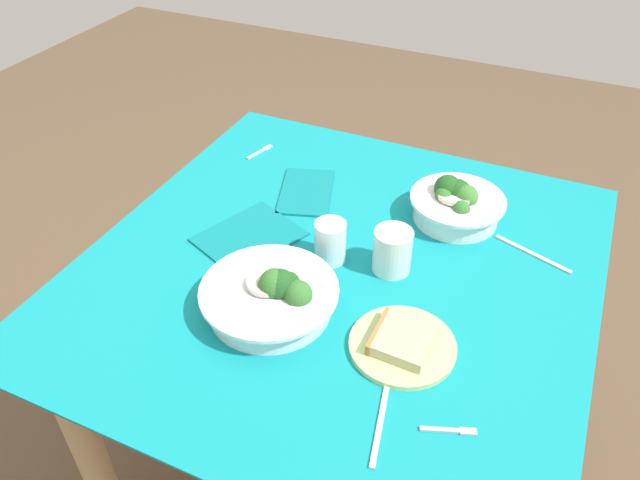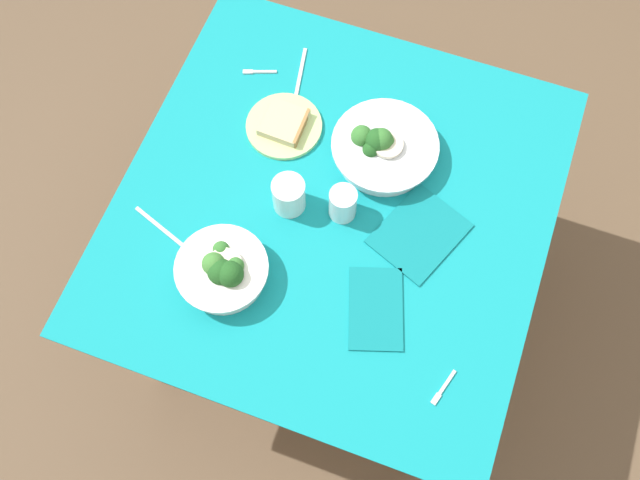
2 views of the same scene
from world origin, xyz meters
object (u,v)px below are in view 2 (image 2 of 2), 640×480
at_px(water_glass_side, 343,204).
at_px(broccoli_bowl_near, 383,148).
at_px(table_knife_left, 163,229).
at_px(bread_side_plate, 284,125).
at_px(water_glass_center, 289,195).
at_px(napkin_folded_lower, 419,232).
at_px(broccoli_bowl_far, 223,271).
at_px(napkin_folded_upper, 376,308).
at_px(fork_by_far_bowl, 443,389).
at_px(fork_by_near_bowl, 258,72).
at_px(table_knife_right, 300,77).

bearing_deg(water_glass_side, broccoli_bowl_near, -12.48).
bearing_deg(broccoli_bowl_near, table_knife_left, 131.06).
distance_m(bread_side_plate, water_glass_center, 0.23).
height_order(bread_side_plate, napkin_folded_lower, bread_side_plate).
relative_size(broccoli_bowl_far, bread_side_plate, 1.11).
distance_m(table_knife_left, napkin_folded_upper, 0.57).
relative_size(fork_by_far_bowl, fork_by_near_bowl, 1.02).
height_order(water_glass_center, napkin_folded_upper, water_glass_center).
xyz_separation_m(broccoli_bowl_near, water_glass_side, (-0.19, 0.04, 0.01)).
bearing_deg(table_knife_right, napkin_folded_lower, -138.02).
relative_size(broccoli_bowl_near, fork_by_far_bowl, 2.96).
relative_size(water_glass_center, table_knife_right, 0.51).
relative_size(broccoli_bowl_near, bread_side_plate, 1.36).
distance_m(table_knife_left, table_knife_right, 0.57).
bearing_deg(bread_side_plate, water_glass_side, -128.86).
xyz_separation_m(broccoli_bowl_far, fork_by_far_bowl, (-0.08, -0.57, -0.04)).
xyz_separation_m(water_glass_center, fork_by_far_bowl, (-0.32, -0.50, -0.05)).
height_order(fork_by_far_bowl, table_knife_right, same).
xyz_separation_m(broccoli_bowl_near, water_glass_center, (-0.22, 0.18, 0.01)).
distance_m(fork_by_far_bowl, table_knife_left, 0.78).
distance_m(bread_side_plate, table_knife_left, 0.42).
relative_size(broccoli_bowl_far, fork_by_far_bowl, 2.40).
bearing_deg(table_knife_right, napkin_folded_upper, -155.27).
xyz_separation_m(broccoli_bowl_far, water_glass_center, (0.24, -0.08, 0.01)).
xyz_separation_m(fork_by_far_bowl, fork_by_near_bowl, (0.67, 0.72, 0.00)).
xyz_separation_m(bread_side_plate, napkin_folded_upper, (-0.40, -0.39, -0.01)).
distance_m(water_glass_center, water_glass_side, 0.14).
height_order(bread_side_plate, water_glass_center, water_glass_center).
bearing_deg(napkin_folded_upper, fork_by_far_bowl, -122.59).
relative_size(water_glass_side, napkin_folded_upper, 0.47).
height_order(fork_by_far_bowl, napkin_folded_upper, napkin_folded_upper).
distance_m(broccoli_bowl_near, napkin_folded_upper, 0.42).
height_order(bread_side_plate, water_glass_side, water_glass_side).
bearing_deg(bread_side_plate, water_glass_center, -155.75).
bearing_deg(napkin_folded_lower, water_glass_side, 93.25).
distance_m(broccoli_bowl_far, water_glass_side, 0.34).
xyz_separation_m(broccoli_bowl_far, water_glass_side, (0.26, -0.21, 0.01)).
relative_size(table_knife_left, napkin_folded_lower, 0.85).
bearing_deg(table_knife_right, fork_by_near_bowl, 89.94).
height_order(water_glass_side, table_knife_right, water_glass_side).
height_order(table_knife_left, table_knife_right, same).
distance_m(fork_by_far_bowl, napkin_folded_upper, 0.24).
distance_m(table_knife_right, napkin_folded_lower, 0.56).
relative_size(fork_by_far_bowl, table_knife_left, 0.50).
height_order(broccoli_bowl_far, bread_side_plate, broccoli_bowl_far).
bearing_deg(broccoli_bowl_far, napkin_folded_lower, -56.43).
distance_m(water_glass_side, fork_by_far_bowl, 0.50).
bearing_deg(fork_by_near_bowl, napkin_folded_lower, 130.79).
relative_size(water_glass_center, table_knife_left, 0.53).
distance_m(water_glass_side, napkin_folded_lower, 0.21).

